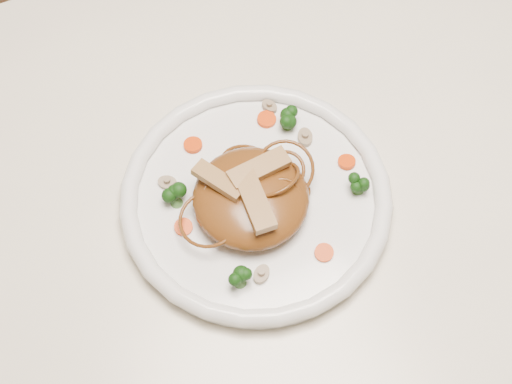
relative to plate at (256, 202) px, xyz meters
name	(u,v)px	position (x,y,z in m)	size (l,w,h in m)	color
ground	(292,357)	(0.09, 0.01, -0.76)	(4.00, 4.00, 0.00)	brown
table	(313,209)	(0.09, 0.01, -0.11)	(1.20, 0.80, 0.75)	beige
plate	(256,202)	(0.00, 0.00, 0.00)	(0.30, 0.30, 0.02)	white
noodle_mound	(251,198)	(-0.01, -0.01, 0.03)	(0.13, 0.13, 0.04)	brown
chicken_a	(259,168)	(0.01, 0.01, 0.05)	(0.07, 0.02, 0.01)	tan
chicken_b	(219,180)	(-0.04, 0.01, 0.05)	(0.06, 0.02, 0.01)	tan
chicken_c	(254,200)	(-0.01, -0.02, 0.05)	(0.07, 0.02, 0.01)	tan
broccoli_0	(288,119)	(0.07, 0.07, 0.02)	(0.02, 0.02, 0.03)	#16430E
broccoli_1	(176,198)	(-0.08, 0.03, 0.02)	(0.02, 0.02, 0.03)	#16430E
broccoli_2	(240,276)	(-0.06, -0.08, 0.03)	(0.03, 0.03, 0.03)	#16430E
broccoli_3	(359,183)	(0.11, -0.04, 0.02)	(0.03, 0.03, 0.03)	#16430E
carrot_0	(267,119)	(0.05, 0.09, 0.01)	(0.02, 0.02, 0.01)	#E94108
carrot_1	(183,227)	(-0.09, 0.00, 0.01)	(0.02, 0.02, 0.01)	#E94108
carrot_2	(347,162)	(0.11, 0.00, 0.01)	(0.02, 0.02, 0.01)	#E94108
carrot_3	(193,145)	(-0.04, 0.09, 0.01)	(0.02, 0.02, 0.01)	#E94108
carrot_4	(324,253)	(0.04, -0.09, 0.01)	(0.02, 0.02, 0.01)	#E94108
mushroom_0	(261,274)	(-0.03, -0.09, 0.01)	(0.02, 0.02, 0.01)	gray
mushroom_1	(305,137)	(0.08, 0.05, 0.01)	(0.02, 0.02, 0.01)	gray
mushroom_2	(168,183)	(-0.08, 0.06, 0.01)	(0.02, 0.02, 0.01)	gray
mushroom_3	(269,107)	(0.06, 0.10, 0.01)	(0.02, 0.02, 0.01)	gray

